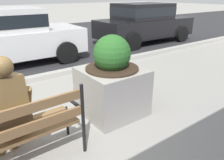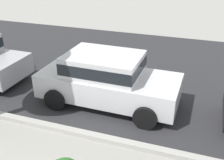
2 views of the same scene
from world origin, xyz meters
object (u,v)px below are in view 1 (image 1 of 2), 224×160
at_px(bronze_statue_seated, 7,113).
at_px(parked_car_white, 6,35).
at_px(park_bench, 3,135).
at_px(parked_car_black, 144,22).
at_px(concrete_planter, 112,83).

distance_m(bronze_statue_seated, parked_car_white, 4.35).
relative_size(park_bench, parked_car_black, 0.44).
bearing_deg(concrete_planter, bronze_statue_seated, -170.96).
distance_m(concrete_planter, parked_car_white, 4.06).
relative_size(concrete_planter, parked_car_black, 0.33).
distance_m(bronze_statue_seated, parked_car_black, 7.51).
bearing_deg(concrete_planter, parked_car_white, 100.62).
distance_m(bronze_statue_seated, concrete_planter, 1.69).
height_order(parked_car_white, parked_car_black, same).
bearing_deg(park_bench, parked_car_black, 35.25).
xyz_separation_m(concrete_planter, parked_car_black, (4.53, 3.98, 0.29)).
distance_m(park_bench, parked_car_white, 4.58).
bearing_deg(bronze_statue_seated, parked_car_white, 77.72).
height_order(concrete_planter, parked_car_black, parked_car_black).
bearing_deg(parked_car_black, parked_car_white, 180.00).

